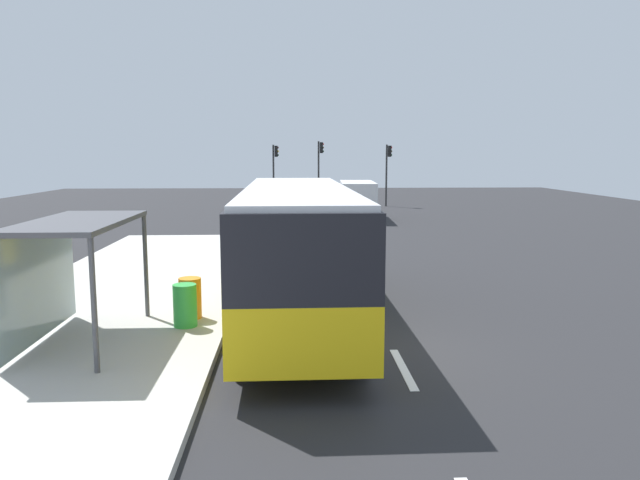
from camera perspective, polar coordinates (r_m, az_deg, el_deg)
The scene contains 18 objects.
ground_plane at distance 26.27m, azimuth 1.34°, elevation -0.74°, with size 56.00×92.00×0.04m, color #262628.
sidewalk_platform at distance 15.15m, azimuth -20.34°, elevation -7.40°, with size 6.20×30.00×0.18m, color beige.
lane_stripe_seg_1 at distance 11.79m, azimuth 7.76°, elevation -11.79°, with size 0.16×2.20×0.01m, color silver.
lane_stripe_seg_2 at distance 16.52m, azimuth 4.63°, elevation -5.94°, with size 0.16×2.20×0.01m, color silver.
lane_stripe_seg_3 at distance 21.38m, azimuth 2.94°, elevation -2.71°, with size 0.16×2.20×0.01m, color silver.
lane_stripe_seg_4 at distance 26.29m, azimuth 1.88°, elevation -0.68°, with size 0.16×2.20×0.01m, color silver.
lane_stripe_seg_5 at distance 31.23m, azimuth 1.16°, elevation 0.71°, with size 0.16×2.20×0.01m, color silver.
lane_stripe_seg_6 at distance 36.18m, azimuth 0.64°, elevation 1.72°, with size 0.16×2.20×0.01m, color silver.
lane_stripe_seg_7 at distance 41.15m, azimuth 0.24°, elevation 2.49°, with size 0.16×2.20×0.01m, color silver.
bus at distance 14.79m, azimuth -2.22°, elevation -0.32°, with size 2.63×11.04×3.21m.
white_van at distance 37.43m, azimuth 3.52°, elevation 3.97°, with size 2.25×5.29×2.30m.
sedan_near at distance 51.79m, azimuth 1.92°, elevation 4.50°, with size 1.87×4.42×1.52m.
recycling_bin_green at distance 13.97m, azimuth -12.47°, elevation -5.97°, with size 0.52×0.52×0.95m, color green.
recycling_bin_orange at distance 14.64m, azimuth -12.00°, elevation -5.31°, with size 0.52×0.52×0.95m, color orange.
traffic_light_near_side at distance 47.04m, azimuth 6.34°, elevation 6.95°, with size 0.49×0.28×4.68m.
traffic_light_far_side at distance 47.29m, azimuth -4.24°, elevation 6.97°, with size 0.49×0.28×4.67m.
traffic_light_median at distance 48.12m, azimuth -0.01°, elevation 7.22°, with size 0.49×0.28×4.96m.
bus_shelter at distance 13.34m, azimuth -22.78°, elevation -0.76°, with size 1.80×4.00×2.50m.
Camera 1 is at (-1.82, -11.90, 3.99)m, focal length 34.34 mm.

